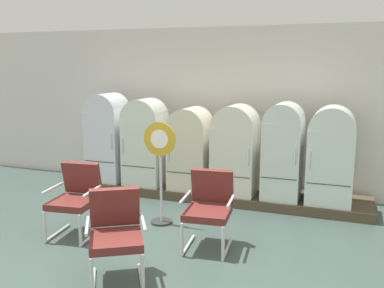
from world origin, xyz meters
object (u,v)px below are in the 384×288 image
object	(u,v)px
refrigerator_1	(145,140)
refrigerator_5	(331,153)
refrigerator_2	(191,146)
sign_stand	(160,173)
armchair_center	(116,230)
armchair_left	(76,195)
refrigerator_3	(235,147)
refrigerator_0	(108,135)
refrigerator_4	(283,148)
armchair_right	(209,205)

from	to	relation	value
refrigerator_1	refrigerator_5	xyz separation A→B (m)	(3.18, 0.04, -0.02)
refrigerator_2	sign_stand	bearing A→B (deg)	-88.18
armchair_center	armchair_left	bearing A→B (deg)	141.74
refrigerator_2	armchair_center	size ratio (longest dim) A/B	1.45
refrigerator_5	armchair_left	bearing A→B (deg)	-146.11
refrigerator_3	refrigerator_1	bearing A→B (deg)	-179.11
refrigerator_2	refrigerator_3	world-z (taller)	refrigerator_3
refrigerator_0	refrigerator_4	world-z (taller)	refrigerator_0
refrigerator_5	armchair_right	bearing A→B (deg)	-125.64
armchair_left	armchair_center	bearing A→B (deg)	-38.26
armchair_center	sign_stand	bearing A→B (deg)	97.93
refrigerator_3	armchair_right	bearing A→B (deg)	-85.14
armchair_right	sign_stand	size ratio (longest dim) A/B	0.65
armchair_left	sign_stand	distance (m)	1.22
refrigerator_3	sign_stand	bearing A→B (deg)	-118.96
refrigerator_4	armchair_right	xyz separation A→B (m)	(-0.62, -1.90, -0.43)
refrigerator_5	armchair_right	world-z (taller)	refrigerator_5
refrigerator_0	refrigerator_5	size ratio (longest dim) A/B	1.07
refrigerator_2	armchair_left	world-z (taller)	refrigerator_2
refrigerator_1	armchair_right	world-z (taller)	refrigerator_1
refrigerator_1	armchair_center	xyz separation A→B (m)	(1.14, -3.01, -0.43)
refrigerator_5	armchair_center	xyz separation A→B (m)	(-2.04, -3.05, -0.41)
refrigerator_3	refrigerator_2	bearing A→B (deg)	179.99
refrigerator_1	sign_stand	bearing A→B (deg)	-55.86
refrigerator_0	refrigerator_4	xyz separation A→B (m)	(3.22, 0.03, -0.04)
refrigerator_4	sign_stand	xyz separation A→B (m)	(-1.54, -1.38, -0.21)
refrigerator_0	armchair_left	xyz separation A→B (m)	(0.77, -2.12, -0.47)
armchair_center	sign_stand	xyz separation A→B (m)	(-0.23, 1.68, 0.22)
refrigerator_1	sign_stand	size ratio (longest dim) A/B	1.03
armchair_center	refrigerator_0	bearing A→B (deg)	122.35
refrigerator_1	refrigerator_2	distance (m)	0.86
refrigerator_0	armchair_center	world-z (taller)	refrigerator_0
refrigerator_3	refrigerator_5	distance (m)	1.52
refrigerator_4	armchair_center	distance (m)	3.35
refrigerator_3	refrigerator_5	bearing A→B (deg)	0.68
refrigerator_1	armchair_center	distance (m)	3.25
refrigerator_3	armchair_center	distance (m)	3.10
refrigerator_5	sign_stand	world-z (taller)	refrigerator_5
refrigerator_4	armchair_center	bearing A→B (deg)	-113.10
armchair_right	sign_stand	bearing A→B (deg)	150.22
armchair_right	refrigerator_0	bearing A→B (deg)	144.19
refrigerator_2	refrigerator_5	distance (m)	2.32
refrigerator_4	refrigerator_3	bearing A→B (deg)	-178.51
refrigerator_1	armchair_right	bearing A→B (deg)	-45.61
refrigerator_2	refrigerator_0	bearing A→B (deg)	-179.68
refrigerator_2	armchair_left	distance (m)	2.33
refrigerator_4	armchair_center	xyz separation A→B (m)	(-1.30, -3.06, -0.43)
armchair_right	refrigerator_4	bearing A→B (deg)	71.82
refrigerator_4	armchair_right	size ratio (longest dim) A/B	1.59
refrigerator_3	refrigerator_5	world-z (taller)	refrigerator_5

